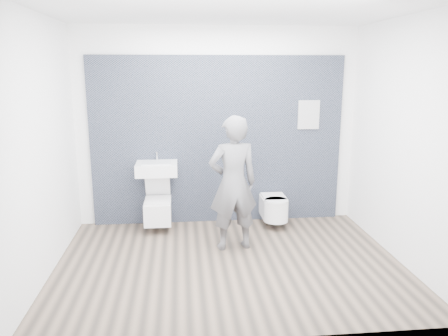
{
  "coord_description": "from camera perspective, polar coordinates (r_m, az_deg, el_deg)",
  "views": [
    {
      "loc": [
        -0.53,
        -4.7,
        2.23
      ],
      "look_at": [
        0.0,
        0.6,
        1.0
      ],
      "focal_mm": 35.0,
      "sensor_mm": 36.0,
      "label": 1
    }
  ],
  "objects": [
    {
      "name": "room_shell",
      "position": [
        4.76,
        0.73,
        7.08
      ],
      "size": [
        4.0,
        4.0,
        4.0
      ],
      "color": "white",
      "rests_on": "ground"
    },
    {
      "name": "ground",
      "position": [
        5.23,
        0.67,
        -12.23
      ],
      "size": [
        4.0,
        4.0,
        0.0
      ],
      "primitive_type": "plane",
      "color": "brown",
      "rests_on": "ground"
    },
    {
      "name": "tile_wall",
      "position": [
        6.59,
        -0.76,
        -6.81
      ],
      "size": [
        3.6,
        0.06,
        2.4
      ],
      "primitive_type": "cube",
      "color": "black",
      "rests_on": "ground"
    },
    {
      "name": "washbasin",
      "position": [
        6.09,
        -8.78,
        -0.04
      ],
      "size": [
        0.57,
        0.42,
        0.42
      ],
      "color": "white",
      "rests_on": "ground"
    },
    {
      "name": "visitor",
      "position": [
        5.36,
        1.19,
        -2.04
      ],
      "size": [
        0.67,
        0.49,
        1.68
      ],
      "primitive_type": "imported",
      "rotation": [
        0.0,
        0.0,
        3.29
      ],
      "color": "#5D5D62",
      "rests_on": "ground"
    },
    {
      "name": "toilet_square",
      "position": [
        6.2,
        -8.62,
        -5.33
      ],
      "size": [
        0.37,
        0.53,
        0.68
      ],
      "color": "white",
      "rests_on": "ground"
    },
    {
      "name": "info_placard",
      "position": [
        6.78,
        10.43,
        -6.45
      ],
      "size": [
        0.31,
        0.03,
        0.41
      ],
      "primitive_type": "cube",
      "color": "white",
      "rests_on": "ground"
    },
    {
      "name": "toilet_rounded",
      "position": [
        6.31,
        6.6,
        -5.19
      ],
      "size": [
        0.34,
        0.58,
        0.32
      ],
      "color": "white",
      "rests_on": "ground"
    }
  ]
}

